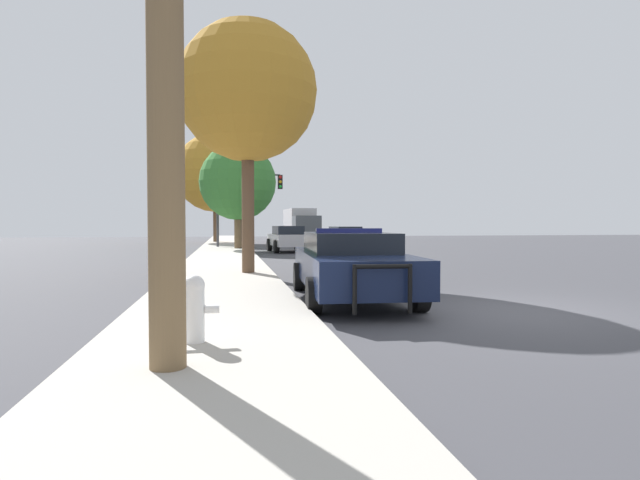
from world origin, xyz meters
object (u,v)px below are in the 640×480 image
Objects in this scene: traffic_light at (245,193)px; box_truck at (301,223)px; traffic_cone at (169,312)px; tree_sidewalk_mid at (238,182)px; car_background_midblock at (287,238)px; tree_sidewalk_near at (247,92)px; police_car at (351,263)px; car_background_distant at (288,232)px; utility_pole at (165,14)px; fire_hydrant at (194,306)px; car_background_oncoming at (346,238)px; tree_sidewalk_far at (215,173)px.

traffic_light is 0.61× the size of box_truck.
tree_sidewalk_mid is at bearing 86.58° from traffic_cone.
box_truck is (3.85, 21.05, 0.90)m from car_background_midblock.
tree_sidewalk_near reaches higher than box_truck.
car_background_distant is (3.87, 42.55, -0.01)m from police_car.
box_truck is at bearing 79.92° from utility_pole.
traffic_cone is at bearing -93.42° from tree_sidewalk_mid.
fire_hydrant is 0.18× the size of car_background_oncoming.
utility_pole is at bearing -92.85° from tree_sidewalk_mid.
tree_sidewalk_near is at bearing -64.93° from police_car.
fire_hydrant is 23.97m from tree_sidewalk_mid.
car_background_midblock is (2.16, -4.35, -2.75)m from traffic_light.
box_truck is 13.32× the size of traffic_cone.
car_background_oncoming is at bearing 87.14° from box_truck.
utility_pole is 11.73× the size of traffic_cone.
tree_sidewalk_mid reaches higher than traffic_cone.
tree_sidewalk_near reaches higher than car_background_midblock.
traffic_cone is at bearing -89.64° from tree_sidewalk_far.
fire_hydrant is 0.09× the size of tree_sidewalk_far.
car_background_oncoming is at bearing -30.12° from traffic_light.
car_background_distant is 0.53× the size of box_truck.
utility_pole is 0.78× the size of tree_sidewalk_far.
box_truck is (7.76, 43.65, -1.91)m from utility_pole.
utility_pole is at bearing -89.41° from tree_sidewalk_far.
car_background_midblock is at bearing 80.21° from fire_hydrant.
tree_sidewalk_far is at bearing 93.37° from tree_sidewalk_near.
police_car is at bearing 52.85° from fire_hydrant.
tree_sidewalk_near is at bearing 76.92° from box_truck.
fire_hydrant is at bearing -103.55° from car_background_midblock.
tree_sidewalk_near is at bearing -91.82° from traffic_light.
box_truck is (4.68, 38.78, 0.93)m from police_car.
police_car is 1.12× the size of traffic_light.
traffic_light is 2.33m from tree_sidewalk_mid.
fire_hydrant is at bearing -89.10° from tree_sidewalk_far.
utility_pole is (-0.19, -1.05, 3.02)m from fire_hydrant.
fire_hydrant is 0.60m from traffic_cone.
car_background_midblock is 21.46m from traffic_cone.
fire_hydrant is 43.29m from box_truck.
tree_sidewalk_near is at bearing 82.98° from utility_pole.
tree_sidewalk_far is at bearing 102.79° from traffic_light.
tree_sidewalk_near is 12.63× the size of traffic_cone.
traffic_cone is (-1.90, -25.42, -3.10)m from traffic_light.
utility_pole is 1.53× the size of car_background_oncoming.
utility_pole reaches higher than box_truck.
traffic_light is 25.68m from traffic_cone.
tree_sidewalk_mid is at bearing -12.96° from car_background_oncoming.
car_background_oncoming is 0.61× the size of tree_sidewalk_near.
car_background_oncoming is at bearing -99.64° from police_car.
car_background_distant is 23.62m from tree_sidewalk_mid.
traffic_light is 7.22m from car_background_oncoming.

